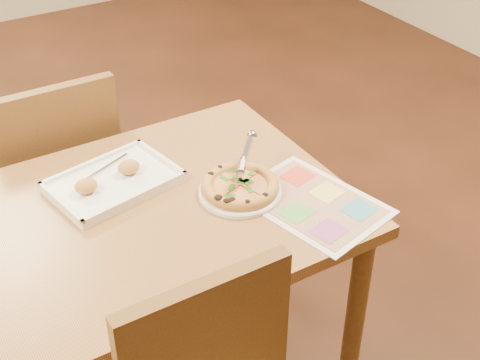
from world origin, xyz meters
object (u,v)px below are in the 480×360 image
pizza (240,186)px  appetizer_tray (113,182)px  menu (312,203)px  chair_far (56,163)px  pizza_cutter (244,160)px  plate (240,192)px  dining_table (121,243)px

pizza → appetizer_tray: bearing=143.9°
menu → chair_far: bearing=121.8°
pizza → pizza_cutter: pizza_cutter is taller
pizza → pizza_cutter: bearing=42.5°
plate → dining_table: bearing=168.6°
chair_far → pizza_cutter: (0.39, -0.64, 0.24)m
pizza → pizza_cutter: size_ratio=1.71×
pizza → pizza_cutter: (0.03, 0.03, 0.06)m
pizza → appetizer_tray: (-0.30, 0.22, -0.01)m
dining_table → plate: size_ratio=5.36×
menu → plate: bearing=136.7°
menu → appetizer_tray: bearing=140.7°
chair_far → menu: (0.51, -0.82, 0.16)m
dining_table → appetizer_tray: bearing=71.9°
dining_table → pizza: 0.38m
pizza_cutter → menu: 0.23m
dining_table → chair_far: chair_far is taller
dining_table → plate: plate is taller
chair_far → plate: 0.78m
chair_far → menu: bearing=121.8°
menu → pizza: bearing=135.1°
dining_table → pizza: pizza is taller
pizza_cutter → appetizer_tray: 0.40m
plate → chair_far: bearing=117.6°
appetizer_tray → dining_table: bearing=-108.1°
appetizer_tray → menu: bearing=-39.3°
pizza → chair_far: bearing=118.1°
pizza_cutter → menu: bearing=-100.7°
pizza → pizza_cutter: 0.08m
dining_table → pizza: (0.36, -0.07, 0.11)m
chair_far → plate: bearing=117.6°
appetizer_tray → chair_far: bearing=96.5°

